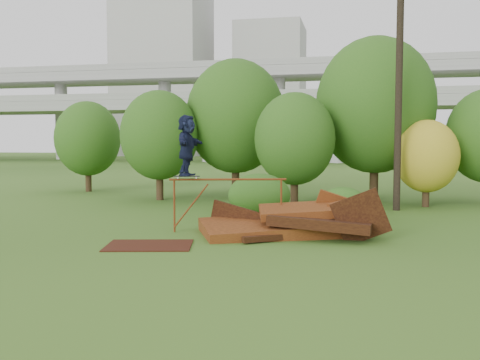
% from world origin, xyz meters
% --- Properties ---
extents(ground, '(240.00, 240.00, 0.00)m').
position_xyz_m(ground, '(0.00, 0.00, 0.00)').
color(ground, '#2D5116').
rests_on(ground, ground).
extents(scrap_pile, '(5.86, 3.97, 1.73)m').
position_xyz_m(scrap_pile, '(0.70, 1.81, 0.32)').
color(scrap_pile, '#3E1D0B').
rests_on(scrap_pile, ground).
extents(grind_rail, '(3.48, 0.98, 1.65)m').
position_xyz_m(grind_rail, '(-1.17, 1.95, 1.26)').
color(grind_rail, '#6A2F10').
rests_on(grind_rail, ground).
extents(skateboard, '(0.80, 0.40, 0.08)m').
position_xyz_m(skateboard, '(-2.37, 1.63, 1.71)').
color(skateboard, black).
rests_on(skateboard, grind_rail).
extents(skater, '(0.57, 1.73, 1.86)m').
position_xyz_m(skater, '(-2.37, 1.63, 2.66)').
color(skater, '#151A37').
rests_on(skater, skateboard).
extents(flat_plate, '(2.56, 2.08, 0.03)m').
position_xyz_m(flat_plate, '(-2.68, -0.70, 0.01)').
color(flat_plate, '#36150B').
rests_on(flat_plate, ground).
extents(tree_0, '(3.71, 3.71, 5.23)m').
position_xyz_m(tree_0, '(-6.54, 10.18, 3.09)').
color(tree_0, black).
rests_on(tree_0, ground).
extents(tree_1, '(4.97, 4.97, 6.92)m').
position_xyz_m(tree_1, '(-3.32, 12.40, 4.05)').
color(tree_1, black).
rests_on(tree_1, ground).
extents(tree_2, '(3.48, 3.48, 4.91)m').
position_xyz_m(tree_2, '(0.03, 9.20, 2.90)').
color(tree_2, black).
rests_on(tree_2, ground).
extents(tree_3, '(5.51, 5.51, 7.65)m').
position_xyz_m(tree_3, '(3.46, 11.90, 4.47)').
color(tree_3, black).
rests_on(tree_3, ground).
extents(tree_4, '(2.69, 2.69, 3.71)m').
position_xyz_m(tree_4, '(5.56, 9.98, 2.16)').
color(tree_4, black).
rests_on(tree_4, ground).
extents(tree_6, '(3.61, 3.61, 5.05)m').
position_xyz_m(tree_6, '(-12.03, 13.45, 2.96)').
color(tree_6, black).
rests_on(tree_6, ground).
extents(shrub_left, '(2.32, 2.14, 1.61)m').
position_xyz_m(shrub_left, '(-0.84, 5.51, 0.80)').
color(shrub_left, '#1B4D14').
rests_on(shrub_left, ground).
extents(shrub_right, '(1.67, 1.53, 1.18)m').
position_xyz_m(shrub_right, '(2.21, 5.23, 0.59)').
color(shrub_right, '#1B4D14').
rests_on(shrub_right, ground).
extents(utility_pole, '(1.40, 0.28, 10.31)m').
position_xyz_m(utility_pole, '(4.27, 8.51, 5.23)').
color(utility_pole, black).
rests_on(utility_pole, ground).
extents(freeway_overpass, '(160.00, 15.00, 13.70)m').
position_xyz_m(freeway_overpass, '(0.00, 62.92, 10.32)').
color(freeway_overpass, gray).
rests_on(freeway_overpass, ground).
extents(building_left, '(18.00, 16.00, 35.00)m').
position_xyz_m(building_left, '(-38.00, 95.00, 17.50)').
color(building_left, '#9E9E99').
rests_on(building_left, ground).
extents(building_right, '(14.00, 14.00, 28.00)m').
position_xyz_m(building_right, '(-16.00, 102.00, 14.00)').
color(building_right, '#9E9E99').
rests_on(building_right, ground).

